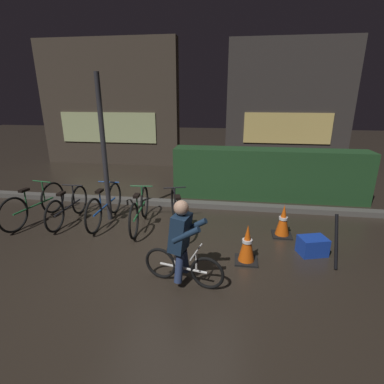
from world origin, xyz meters
name	(u,v)px	position (x,y,z in m)	size (l,w,h in m)	color
ground_plane	(175,253)	(0.00, 0.00, 0.00)	(40.00, 40.00, 0.00)	#2D261E
sidewalk_curb	(193,204)	(0.00, 2.20, 0.06)	(12.00, 0.24, 0.12)	#56544F
hedge_row	(268,174)	(1.80, 3.10, 0.64)	(4.80, 0.70, 1.27)	#214723
storefront_left	(109,104)	(-3.80, 6.50, 2.22)	(5.23, 0.54, 4.47)	#42382D
storefront_right	(288,105)	(2.78, 7.20, 2.22)	(4.46, 0.54, 4.46)	#383330
street_post	(104,151)	(-1.68, 1.20, 1.48)	(0.10, 0.10, 2.96)	#2D2D33
parked_bike_leftmost	(34,205)	(-3.17, 0.86, 0.36)	(0.46, 1.74, 0.81)	black
parked_bike_left_mid	(68,207)	(-2.47, 0.95, 0.34)	(0.46, 1.60, 0.74)	black
parked_bike_center_left	(105,206)	(-1.70, 1.05, 0.36)	(0.46, 1.75, 0.80)	black
parked_bike_center_right	(140,210)	(-0.91, 0.94, 0.35)	(0.46, 1.69, 0.78)	black
parked_bike_right_mid	(177,212)	(-0.16, 0.96, 0.35)	(0.60, 1.61, 0.78)	black
traffic_cone_near	(247,244)	(1.18, -0.10, 0.31)	(0.36, 0.36, 0.64)	black
traffic_cone_far	(283,221)	(1.88, 0.92, 0.30)	(0.36, 0.36, 0.63)	black
blue_crate	(312,246)	(2.28, 0.30, 0.15)	(0.44, 0.32, 0.30)	#193DB7
cyclist	(182,242)	(0.26, -0.78, 0.63)	(1.17, 0.60, 1.25)	black
closed_umbrella	(336,241)	(2.55, 0.05, 0.39)	(0.05, 0.05, 0.85)	black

